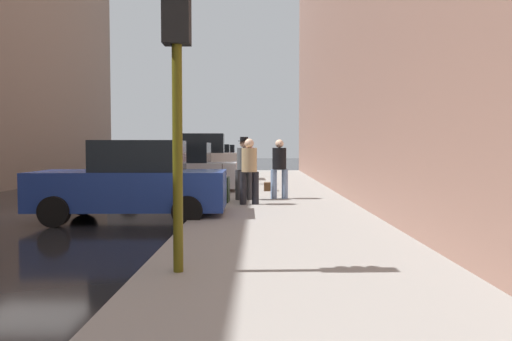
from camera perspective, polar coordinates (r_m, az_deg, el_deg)
ground_plane at (r=13.15m, az=-24.31°, el=-4.72°), size 120.00×120.00×0.00m
sidewalk at (r=11.96m, az=2.92°, el=-4.84°), size 4.00×40.00×0.15m
parked_blue_sedan at (r=11.48m, az=-13.88°, el=-1.35°), size 4.24×2.14×1.79m
parked_silver_sedan at (r=17.32m, az=-9.01°, el=0.05°), size 4.21×2.08×1.79m
parked_white_van at (r=23.22m, az=-6.61°, el=1.19°), size 4.67×2.19×2.25m
parked_gray_coupe at (r=29.10m, az=-5.19°, el=1.14°), size 4.24×2.14×1.79m
parked_red_hatchback at (r=34.97m, az=-4.26°, el=1.41°), size 4.23×2.11×1.79m
fire_hydrant at (r=19.31m, az=-2.66°, el=-0.69°), size 0.42×0.22×0.70m
traffic_light at (r=6.10m, az=-9.03°, el=13.17°), size 0.32×0.32×3.60m
pedestrian_with_beanie at (r=14.07m, az=-1.37°, el=0.64°), size 0.51×0.42×1.78m
pedestrian_in_tan_coat at (r=12.93m, az=-0.78°, el=0.31°), size 0.51×0.42×1.71m
pedestrian_in_jeans at (r=14.38m, az=2.68°, el=0.55°), size 0.50×0.40×1.71m
pedestrian_in_red_jacket at (r=19.99m, az=-0.85°, el=1.17°), size 0.50×0.41×1.71m
rolling_suitcase at (r=13.55m, az=-3.87°, el=-2.18°), size 0.38×0.57×1.04m
duffel_bag at (r=17.02m, az=1.45°, el=-1.85°), size 0.32×0.44×0.28m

